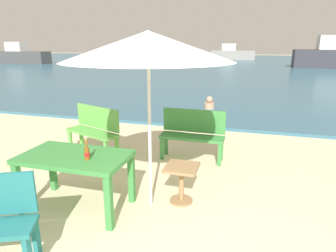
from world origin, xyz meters
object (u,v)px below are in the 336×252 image
side_table_wood (182,179)px  boat_ferry (21,56)px  picnic_table_green (75,163)px  bench_green_left (94,127)px  swimmer_person (209,104)px  beer_bottle_amber (87,152)px  patio_umbrella (148,47)px  bench_green_right (193,132)px  boat_sailboat (232,54)px

side_table_wood → boat_ferry: size_ratio=0.09×
picnic_table_green → bench_green_left: bearing=113.0°
picnic_table_green → swimmer_person: (0.84, 6.39, -0.41)m
beer_bottle_amber → bench_green_left: beer_bottle_amber is taller
beer_bottle_amber → swimmer_person: 6.54m
patio_umbrella → bench_green_right: (0.21, 1.82, -1.58)m
picnic_table_green → bench_green_right: bench_green_right is taller
bench_green_left → boat_ferry: size_ratio=0.20×
bench_green_left → beer_bottle_amber: bearing=-62.2°
beer_bottle_amber → boat_ferry: bearing=133.0°
boat_ferry → side_table_wood: bearing=-44.9°
side_table_wood → bench_green_right: bearing=96.2°
bench_green_left → swimmer_person: bearing=69.8°
swimmer_person → boat_sailboat: boat_sailboat is taller
side_table_wood → bench_green_left: bearing=146.9°
bench_green_right → swimmer_person: bearing=93.9°
bench_green_right → side_table_wood: bearing=-83.8°
patio_umbrella → side_table_wood: (0.39, 0.19, -1.76)m
picnic_table_green → bench_green_right: (1.13, 2.16, -0.11)m
side_table_wood → swimmer_person: size_ratio=1.32×
beer_bottle_amber → swimmer_person: bearing=84.7°
side_table_wood → patio_umbrella: bearing=-154.5°
patio_umbrella → side_table_wood: 1.82m
bench_green_left → bench_green_right: same height
patio_umbrella → boat_sailboat: patio_umbrella is taller
picnic_table_green → beer_bottle_amber: size_ratio=5.28×
beer_bottle_amber → bench_green_right: size_ratio=0.22×
boat_ferry → boat_sailboat: size_ratio=1.09×
side_table_wood → bench_green_left: 2.53m
boat_ferry → boat_sailboat: boat_ferry is taller
boat_sailboat → swimmer_person: bearing=-87.2°
side_table_wood → bench_green_left: bench_green_left is taller
bench_green_right → boat_sailboat: (-1.82, 35.21, 0.27)m
bench_green_left → boat_ferry: 30.14m
bench_green_left → bench_green_right: 1.95m
picnic_table_green → patio_umbrella: bearing=20.2°
picnic_table_green → side_table_wood: picnic_table_green is taller
patio_umbrella → bench_green_right: 2.41m
swimmer_person → boat_sailboat: (-1.53, 30.98, 0.58)m
patio_umbrella → swimmer_person: patio_umbrella is taller
beer_bottle_amber → boat_sailboat: (-0.93, 37.46, -0.04)m
bench_green_left → swimmer_person: size_ratio=3.05×
bench_green_right → boat_ferry: bearing=137.0°
beer_bottle_amber → boat_sailboat: boat_sailboat is taller
beer_bottle_amber → boat_sailboat: bearing=91.4°
swimmer_person → boat_sailboat: 31.02m
patio_umbrella → picnic_table_green: bearing=-159.8°
bench_green_right → boat_sailboat: 35.26m
beer_bottle_amber → boat_ferry: boat_ferry is taller
patio_umbrella → bench_green_left: bearing=137.8°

